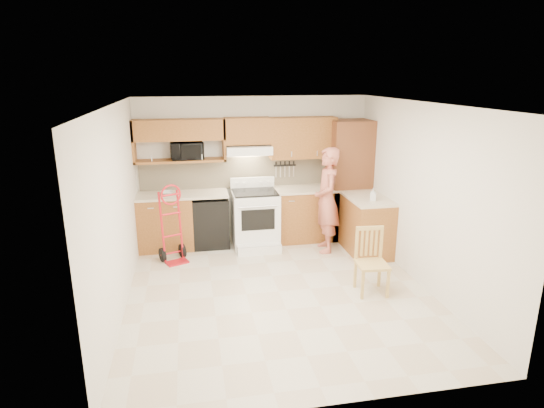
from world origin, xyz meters
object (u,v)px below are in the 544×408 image
object	(u,v)px
hand_truck	(173,228)
range	(256,214)
person	(327,200)
dining_chair	(372,262)
microwave	(187,151)

from	to	relation	value
hand_truck	range	bearing A→B (deg)	-4.64
person	hand_truck	distance (m)	2.50
hand_truck	dining_chair	world-z (taller)	hand_truck
microwave	hand_truck	bearing A→B (deg)	-116.13
range	dining_chair	size ratio (longest dim) A/B	1.28
person	hand_truck	world-z (taller)	person
person	hand_truck	size ratio (longest dim) A/B	1.54
range	dining_chair	distance (m)	2.37
microwave	dining_chair	world-z (taller)	microwave
person	hand_truck	bearing A→B (deg)	-83.02
range	person	world-z (taller)	person
range	hand_truck	size ratio (longest dim) A/B	1.00
dining_chair	range	bearing A→B (deg)	126.80
person	dining_chair	bearing A→B (deg)	11.69
range	person	distance (m)	1.23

